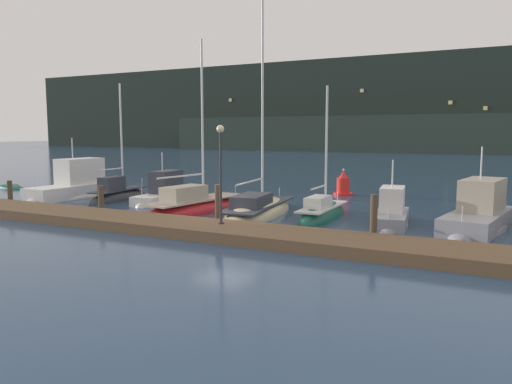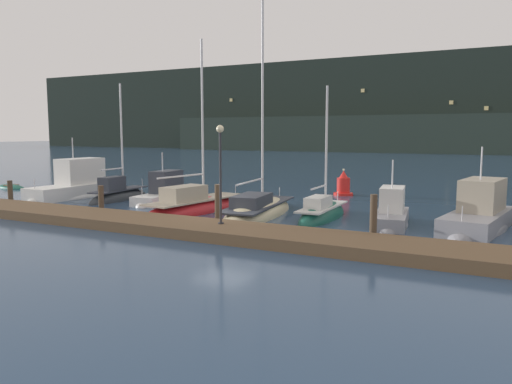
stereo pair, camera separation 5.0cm
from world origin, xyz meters
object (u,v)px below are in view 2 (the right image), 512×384
(sailboat_berth_2, at_px, (119,197))
(motorboat_berth_7, at_px, (391,219))
(sailboat_berth_6, at_px, (322,217))
(channel_buoy, at_px, (343,186))
(sailboat_berth_5, at_px, (258,213))
(sailboat_berth_4, at_px, (195,209))
(dock_lamppost, at_px, (220,158))
(motorboat_berth_1, at_px, (75,190))
(motorboat_berth_8, at_px, (478,221))
(motorboat_berth_3, at_px, (163,197))
(rowboat_adrift, at_px, (11,188))

(sailboat_berth_2, height_order, motorboat_berth_7, sailboat_berth_2)
(sailboat_berth_6, distance_m, channel_buoy, 9.69)
(sailboat_berth_5, bearing_deg, sailboat_berth_6, 10.61)
(sailboat_berth_4, xyz_separation_m, dock_lamppost, (4.34, -4.50, 3.05))
(channel_buoy, bearing_deg, motorboat_berth_1, -149.09)
(motorboat_berth_1, height_order, sailboat_berth_6, sailboat_berth_6)
(sailboat_berth_5, xyz_separation_m, motorboat_berth_8, (10.35, 1.11, 0.26))
(motorboat_berth_3, bearing_deg, dock_lamppost, -39.24)
(sailboat_berth_5, relative_size, rowboat_adrift, 3.50)
(sailboat_berth_2, relative_size, dock_lamppost, 1.95)
(sailboat_berth_5, bearing_deg, motorboat_berth_8, 6.11)
(sailboat_berth_2, height_order, rowboat_adrift, sailboat_berth_2)
(sailboat_berth_6, xyz_separation_m, channel_buoy, (-1.88, 9.49, 0.56))
(sailboat_berth_4, height_order, motorboat_berth_8, sailboat_berth_4)
(sailboat_berth_5, height_order, channel_buoy, sailboat_berth_5)
(sailboat_berth_2, bearing_deg, motorboat_berth_3, 6.52)
(sailboat_berth_2, relative_size, channel_buoy, 4.41)
(channel_buoy, distance_m, dock_lamppost, 15.36)
(sailboat_berth_4, xyz_separation_m, sailboat_berth_6, (6.80, 1.15, -0.05))
(motorboat_berth_1, xyz_separation_m, sailboat_berth_2, (3.45, 0.37, -0.30))
(motorboat_berth_3, distance_m, motorboat_berth_7, 14.07)
(channel_buoy, relative_size, rowboat_adrift, 0.52)
(motorboat_berth_3, relative_size, dock_lamppost, 1.27)
(sailboat_berth_4, bearing_deg, motorboat_berth_7, 5.24)
(motorboat_berth_7, xyz_separation_m, rowboat_adrift, (-29.45, 2.30, -0.30))
(motorboat_berth_1, bearing_deg, dock_lamppost, -21.75)
(motorboat_berth_3, relative_size, sailboat_berth_4, 0.52)
(motorboat_berth_3, bearing_deg, sailboat_berth_6, -5.42)
(sailboat_berth_4, bearing_deg, dock_lamppost, -45.98)
(sailboat_berth_6, bearing_deg, sailboat_berth_5, -169.39)
(sailboat_berth_4, distance_m, motorboat_berth_8, 13.97)
(motorboat_berth_7, xyz_separation_m, motorboat_berth_8, (3.65, 0.71, 0.06))
(dock_lamppost, bearing_deg, sailboat_berth_6, 66.53)
(sailboat_berth_2, distance_m, rowboat_adrift, 12.28)
(sailboat_berth_4, bearing_deg, motorboat_berth_8, 6.76)
(sailboat_berth_2, xyz_separation_m, dock_lamppost, (11.38, -6.28, 3.02))
(dock_lamppost, bearing_deg, motorboat_berth_8, 32.81)
(sailboat_berth_6, bearing_deg, sailboat_berth_2, 177.37)
(motorboat_berth_3, distance_m, rowboat_adrift, 15.47)
(rowboat_adrift, bearing_deg, sailboat_berth_5, -6.77)
(motorboat_berth_1, distance_m, motorboat_berth_7, 20.72)
(sailboat_berth_2, xyz_separation_m, rowboat_adrift, (-12.19, 1.45, -0.16))
(motorboat_berth_1, xyz_separation_m, sailboat_berth_6, (17.28, -0.27, -0.37))
(dock_lamppost, bearing_deg, sailboat_berth_5, 99.27)
(sailboat_berth_2, bearing_deg, motorboat_berth_1, -173.94)
(motorboat_berth_8, relative_size, dock_lamppost, 1.64)
(motorboat_berth_1, relative_size, sailboat_berth_5, 0.57)
(channel_buoy, bearing_deg, motorboat_berth_3, -135.76)
(sailboat_berth_5, distance_m, sailboat_berth_6, 3.33)
(motorboat_berth_1, bearing_deg, sailboat_berth_6, -0.89)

